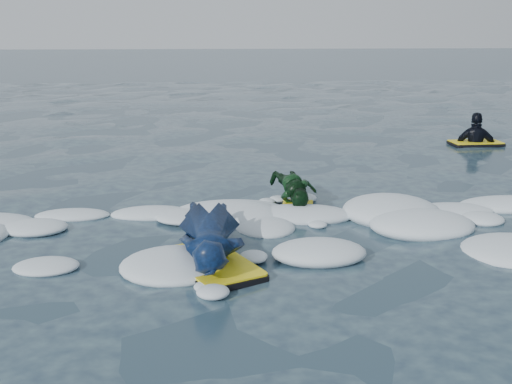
% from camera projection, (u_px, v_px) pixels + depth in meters
% --- Properties ---
extents(ground, '(120.00, 120.00, 0.00)m').
position_uv_depth(ground, '(273.00, 263.00, 6.42)').
color(ground, '#192E3C').
rests_on(ground, ground).
extents(foam_band, '(12.00, 3.10, 0.30)m').
position_uv_depth(foam_band, '(264.00, 231.00, 7.41)').
color(foam_band, white).
rests_on(foam_band, ground).
extents(prone_woman_unit, '(1.11, 1.84, 0.47)m').
position_uv_depth(prone_woman_unit, '(210.00, 238.00, 6.41)').
color(prone_woman_unit, black).
rests_on(prone_woman_unit, ground).
extents(prone_child_unit, '(0.58, 1.16, 0.43)m').
position_uv_depth(prone_child_unit, '(296.00, 191.00, 8.32)').
color(prone_child_unit, black).
rests_on(prone_child_unit, ground).
extents(waiting_rider_unit, '(1.03, 0.60, 1.50)m').
position_uv_depth(waiting_rider_unit, '(475.00, 150.00, 12.73)').
color(waiting_rider_unit, black).
rests_on(waiting_rider_unit, ground).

